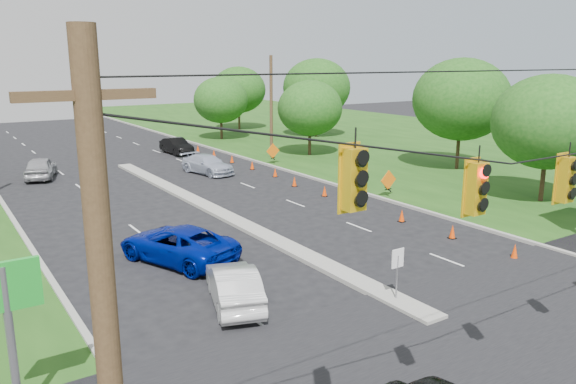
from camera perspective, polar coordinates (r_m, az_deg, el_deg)
ground at (r=17.85m, az=24.93°, el=-16.85°), size 160.00×160.00×0.00m
grass_right at (r=52.38m, az=24.10°, el=2.67°), size 40.00×160.00×0.06m
cross_street at (r=17.85m, az=24.93°, el=-16.85°), size 160.00×14.00×0.02m
curb_left at (r=38.81m, az=-27.08°, el=-1.00°), size 0.25×110.00×0.16m
curb_right at (r=45.35m, az=-0.96°, el=2.35°), size 0.25×110.00×0.16m
median at (r=32.90m, az=-7.50°, el=-1.98°), size 1.00×34.00×0.18m
median_sign at (r=20.59m, az=11.06°, el=-7.25°), size 0.55×0.06×2.05m
utility_pole_far_right at (r=50.21m, az=-1.72°, el=8.59°), size 0.28×0.28×9.00m
cone_1 at (r=26.84m, az=22.03°, el=-5.62°), size 0.32×0.32×0.70m
cone_2 at (r=28.85m, az=16.36°, el=-3.88°), size 0.32×0.32×0.70m
cone_3 at (r=31.11m, az=11.49°, el=-2.36°), size 0.32×0.32×0.70m
cone_4 at (r=33.60m, az=7.32°, el=-1.04°), size 0.32×0.32×0.70m
cone_5 at (r=36.25m, az=3.74°, el=0.10°), size 0.32×0.32×0.70m
cone_6 at (r=39.03m, az=0.66°, el=1.08°), size 0.32×0.32×0.70m
cone_7 at (r=42.23m, az=-1.31°, el=2.02°), size 0.32×0.32×0.70m
cone_8 at (r=45.19m, az=-3.66°, el=2.74°), size 0.32×0.32×0.70m
cone_9 at (r=48.22m, az=-5.72°, el=3.37°), size 0.32×0.32×0.70m
cone_10 at (r=51.31m, az=-7.53°, el=3.91°), size 0.32×0.32×0.70m
cone_11 at (r=54.45m, az=-9.14°, el=4.40°), size 0.32×0.32×0.70m
cone_12 at (r=57.63m, az=-10.58°, el=4.83°), size 0.32×0.32×0.70m
work_sign_1 at (r=36.23m, az=10.16°, el=1.12°), size 1.27×0.58×1.37m
work_sign_2 at (r=47.20m, az=-1.54°, el=4.13°), size 1.27×0.58×1.37m
tree_7 at (r=37.43m, az=24.97°, el=6.47°), size 6.72×6.72×7.84m
tree_8 at (r=46.47m, az=17.21°, el=8.97°), size 7.56×7.56×8.82m
tree_9 at (r=51.32m, az=2.25°, el=8.51°), size 5.88×5.88×6.86m
tree_10 at (r=64.00m, az=2.93°, el=10.56°), size 7.56×7.56×8.82m
tree_11 at (r=71.23m, az=-5.04°, el=10.30°), size 6.72×6.72×7.84m
tree_12 at (r=62.31m, az=-6.86°, el=9.26°), size 5.88×5.88×6.86m
white_sedan at (r=20.44m, az=-5.52°, el=-9.41°), size 2.86×4.69×1.46m
blue_pickup at (r=25.00m, az=-11.17°, el=-5.18°), size 4.53×6.22×1.57m
silver_car_far at (r=43.86m, az=-8.19°, el=2.79°), size 2.99×5.26×1.44m
silver_car_oncoming at (r=45.45m, az=-23.84°, el=2.28°), size 3.25×5.11×1.62m
dark_car_receding at (r=53.62m, az=-11.26°, el=4.60°), size 1.76×4.58×1.49m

